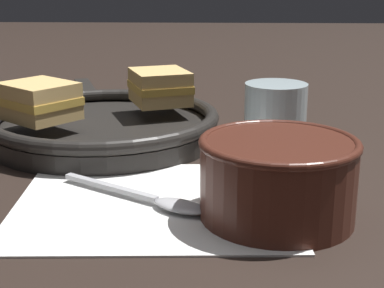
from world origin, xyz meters
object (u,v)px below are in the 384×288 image
at_px(spoon, 160,200).
at_px(sandwich_near_right, 160,87).
at_px(skillet, 104,125).
at_px(drinking_glass, 275,122).
at_px(soup_bowl, 278,174).
at_px(sandwich_near_left, 39,101).

distance_m(spoon, sandwich_near_right, 0.29).
relative_size(skillet, drinking_glass, 4.57).
bearing_deg(soup_bowl, skillet, 129.17).
xyz_separation_m(spoon, skillet, (-0.10, 0.23, 0.01)).
bearing_deg(skillet, sandwich_near_left, -144.14).
xyz_separation_m(soup_bowl, drinking_glass, (0.01, 0.18, 0.00)).
xyz_separation_m(soup_bowl, skillet, (-0.21, 0.25, -0.02)).
bearing_deg(sandwich_near_left, skillet, 35.86).
height_order(soup_bowl, spoon, soup_bowl).
xyz_separation_m(skillet, sandwich_near_right, (0.07, 0.05, 0.04)).
height_order(soup_bowl, drinking_glass, drinking_glass).
distance_m(spoon, sandwich_near_left, 0.25).
xyz_separation_m(spoon, sandwich_near_right, (-0.02, 0.28, 0.06)).
xyz_separation_m(sandwich_near_right, drinking_glass, (0.15, -0.12, -0.02)).
bearing_deg(sandwich_near_left, drinking_glass, -4.45).
relative_size(soup_bowl, spoon, 0.91).
distance_m(soup_bowl, sandwich_near_left, 0.34).
bearing_deg(spoon, sandwich_near_left, 164.79).
distance_m(skillet, drinking_glass, 0.23).
relative_size(soup_bowl, drinking_glass, 1.56).
bearing_deg(sandwich_near_right, soup_bowl, -65.88).
bearing_deg(soup_bowl, sandwich_near_right, 114.12).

